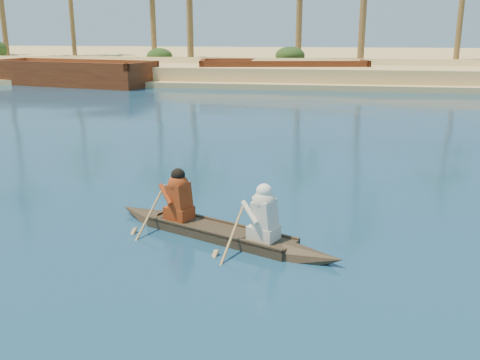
# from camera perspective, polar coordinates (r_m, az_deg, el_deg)

# --- Properties ---
(sandy_embankment) EXTENTS (150.00, 51.00, 1.50)m
(sandy_embankment) POSITION_cam_1_polar(r_m,az_deg,el_deg) (60.50, 15.85, 11.99)
(sandy_embankment) COLOR #E2BB7F
(sandy_embankment) RESTS_ON ground
(shrub_cluster) EXTENTS (100.00, 6.00, 2.40)m
(shrub_cluster) POSITION_cam_1_polar(r_m,az_deg,el_deg) (45.20, 17.81, 11.66)
(shrub_cluster) COLOR #1F3A15
(shrub_cluster) RESTS_ON ground
(canoe) EXTENTS (4.86, 2.63, 1.38)m
(canoe) POSITION_cam_1_polar(r_m,az_deg,el_deg) (10.06, -2.23, -4.71)
(canoe) COLOR #3E2F22
(canoe) RESTS_ON ground
(barge_left) EXTENTS (12.71, 6.48, 2.02)m
(barge_left) POSITION_cam_1_polar(r_m,az_deg,el_deg) (41.01, -17.50, 10.66)
(barge_left) COLOR #602F14
(barge_left) RESTS_ON ground
(barge_mid) EXTENTS (12.66, 6.22, 2.02)m
(barge_mid) POSITION_cam_1_polar(r_m,az_deg,el_deg) (40.51, 4.55, 11.26)
(barge_mid) COLOR #602F14
(barge_mid) RESTS_ON ground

